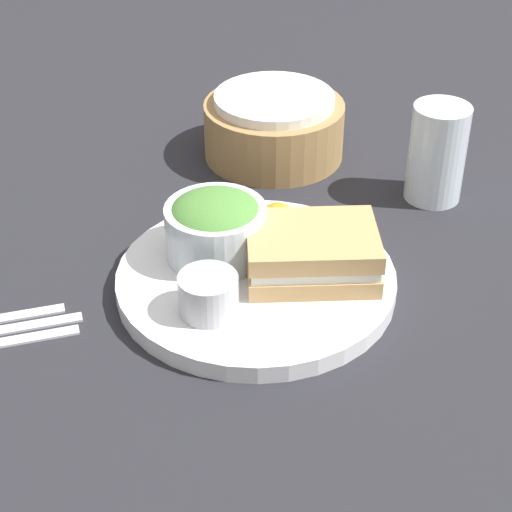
# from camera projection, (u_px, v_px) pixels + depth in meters

# --- Properties ---
(ground_plane) EXTENTS (4.00, 4.00, 0.00)m
(ground_plane) POSITION_uv_depth(u_px,v_px,m) (256.00, 288.00, 0.85)
(ground_plane) COLOR #232328
(plate) EXTENTS (0.27, 0.27, 0.02)m
(plate) POSITION_uv_depth(u_px,v_px,m) (256.00, 280.00, 0.84)
(plate) COLOR silver
(plate) RESTS_ON ground_plane
(sandwich) EXTENTS (0.13, 0.10, 0.05)m
(sandwich) POSITION_uv_depth(u_px,v_px,m) (312.00, 255.00, 0.82)
(sandwich) COLOR tan
(sandwich) RESTS_ON plate
(salad_bowl) EXTENTS (0.10, 0.10, 0.07)m
(salad_bowl) POSITION_uv_depth(u_px,v_px,m) (216.00, 225.00, 0.84)
(salad_bowl) COLOR silver
(salad_bowl) RESTS_ON plate
(dressing_cup) EXTENTS (0.06, 0.06, 0.04)m
(dressing_cup) POSITION_uv_depth(u_px,v_px,m) (208.00, 294.00, 0.78)
(dressing_cup) COLOR #B7B7BC
(dressing_cup) RESTS_ON plate
(orange_wedge) EXTENTS (0.04, 0.04, 0.04)m
(orange_wedge) POSITION_uv_depth(u_px,v_px,m) (278.00, 221.00, 0.88)
(orange_wedge) COLOR orange
(orange_wedge) RESTS_ON plate
(drink_glass) EXTENTS (0.06, 0.06, 0.11)m
(drink_glass) POSITION_uv_depth(u_px,v_px,m) (437.00, 153.00, 0.96)
(drink_glass) COLOR silver
(drink_glass) RESTS_ON ground_plane
(bread_basket) EXTENTS (0.17, 0.17, 0.08)m
(bread_basket) POSITION_uv_depth(u_px,v_px,m) (274.00, 127.00, 1.05)
(bread_basket) COLOR #997547
(bread_basket) RESTS_ON ground_plane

